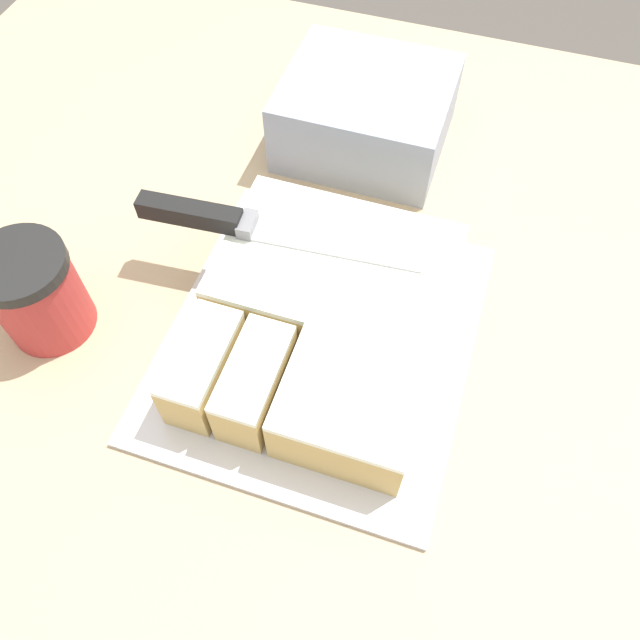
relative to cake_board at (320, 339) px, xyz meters
The scene contains 7 objects.
ground_plane 0.89m from the cake_board, 71.78° to the left, with size 8.00×8.00×0.00m, color #4C4742.
countertop 0.45m from the cake_board, 71.78° to the left, with size 1.40×1.10×0.89m.
cake_board is the anchor object (origin of this frame).
cake 0.04m from the cake_board, 49.14° to the left, with size 0.24×0.28×0.07m.
knife 0.16m from the cake_board, 153.63° to the left, with size 0.31×0.05×0.02m.
coffee_cup 0.30m from the cake_board, 166.30° to the right, with size 0.10×0.10×0.11m.
storage_box 0.32m from the cake_board, 97.44° to the left, with size 0.21×0.19×0.10m.
Camera 1 is at (0.09, -0.39, 1.46)m, focal length 35.00 mm.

